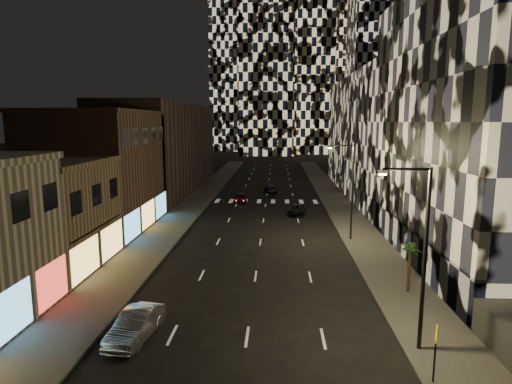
# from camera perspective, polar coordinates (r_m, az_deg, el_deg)

# --- Properties ---
(sidewalk_left) EXTENTS (4.00, 120.00, 0.15)m
(sidewalk_left) POSITION_cam_1_polar(r_m,az_deg,el_deg) (62.08, -7.92, -1.08)
(sidewalk_left) COLOR #47443F
(sidewalk_left) RESTS_ON ground
(sidewalk_right) EXTENTS (4.00, 120.00, 0.15)m
(sidewalk_right) POSITION_cam_1_polar(r_m,az_deg,el_deg) (61.60, 10.69, -1.24)
(sidewalk_right) COLOR #47443F
(sidewalk_right) RESTS_ON ground
(curb_left) EXTENTS (0.20, 120.00, 0.15)m
(curb_left) POSITION_cam_1_polar(r_m,az_deg,el_deg) (61.73, -6.00, -1.11)
(curb_left) COLOR #4C4C47
(curb_left) RESTS_ON ground
(curb_right) EXTENTS (0.20, 120.00, 0.15)m
(curb_right) POSITION_cam_1_polar(r_m,az_deg,el_deg) (61.34, 8.75, -1.23)
(curb_right) COLOR #4C4C47
(curb_right) RESTS_ON ground
(retail_tan) EXTENTS (10.00, 10.00, 8.00)m
(retail_tan) POSITION_cam_1_polar(r_m,az_deg,el_deg) (36.80, -27.49, -3.04)
(retail_tan) COLOR #796548
(retail_tan) RESTS_ON ground
(retail_brown) EXTENTS (10.00, 15.00, 12.00)m
(retail_brown) POSITION_cam_1_polar(r_m,az_deg,el_deg) (47.54, -20.13, 2.47)
(retail_brown) COLOR brown
(retail_brown) RESTS_ON ground
(retail_filler_left) EXTENTS (10.00, 40.00, 14.00)m
(retail_filler_left) POSITION_cam_1_polar(r_m,az_deg,el_deg) (72.51, -12.04, 5.81)
(retail_filler_left) COLOR brown
(retail_filler_left) RESTS_ON ground
(midrise_base) EXTENTS (0.60, 25.00, 3.00)m
(midrise_base) POSITION_cam_1_polar(r_m,az_deg,el_deg) (37.42, 19.60, -6.26)
(midrise_base) COLOR #383838
(midrise_base) RESTS_ON ground
(midrise_filler_right) EXTENTS (16.00, 40.00, 18.00)m
(midrise_filler_right) POSITION_cam_1_polar(r_m,az_deg,el_deg) (69.52, 18.38, 7.05)
(midrise_filler_right) COLOR #232326
(midrise_filler_right) RESTS_ON ground
(tower_center_low) EXTENTS (18.00, 18.00, 95.00)m
(tower_center_low) POSITION_cam_1_polar(r_m,az_deg,el_deg) (154.35, 1.55, 22.94)
(tower_center_low) COLOR black
(tower_center_low) RESTS_ON ground
(streetlight_near) EXTENTS (2.55, 0.25, 9.00)m
(streetlight_near) POSITION_cam_1_polar(r_m,az_deg,el_deg) (21.92, 21.07, -6.81)
(streetlight_near) COLOR black
(streetlight_near) RESTS_ON sidewalk_right
(streetlight_far) EXTENTS (2.55, 0.25, 9.00)m
(streetlight_far) POSITION_cam_1_polar(r_m,az_deg,el_deg) (40.99, 12.41, 0.90)
(streetlight_far) COLOR black
(streetlight_far) RESTS_ON sidewalk_right
(car_silver_parked) EXTENTS (2.12, 4.64, 1.47)m
(car_silver_parked) POSITION_cam_1_polar(r_m,az_deg,el_deg) (24.16, -15.77, -16.73)
(car_silver_parked) COLOR #A4A4A9
(car_silver_parked) RESTS_ON ground
(car_dark_midlane) EXTENTS (1.90, 3.97, 1.31)m
(car_dark_midlane) POSITION_cam_1_polar(r_m,az_deg,el_deg) (60.21, -2.00, -0.77)
(car_dark_midlane) COLOR black
(car_dark_midlane) RESTS_ON ground
(car_dark_oncoming) EXTENTS (2.30, 4.56, 1.27)m
(car_dark_oncoming) POSITION_cam_1_polar(r_m,az_deg,el_deg) (68.49, 1.98, 0.45)
(car_dark_oncoming) COLOR black
(car_dark_oncoming) RESTS_ON ground
(car_dark_rightlane) EXTENTS (2.47, 4.39, 1.16)m
(car_dark_rightlane) POSITION_cam_1_polar(r_m,az_deg,el_deg) (52.52, 5.54, -2.39)
(car_dark_rightlane) COLOR black
(car_dark_rightlane) RESTS_ON ground
(ped_sign) EXTENTS (0.41, 0.82, 2.64)m
(ped_sign) POSITION_cam_1_polar(r_m,az_deg,el_deg) (20.68, 22.84, -18.09)
(ped_sign) COLOR black
(ped_sign) RESTS_ON sidewalk_right
(palm_tree) EXTENTS (1.69, 1.65, 3.30)m
(palm_tree) POSITION_cam_1_polar(r_m,az_deg,el_deg) (29.86, 19.85, -7.45)
(palm_tree) COLOR #47331E
(palm_tree) RESTS_ON sidewalk_right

